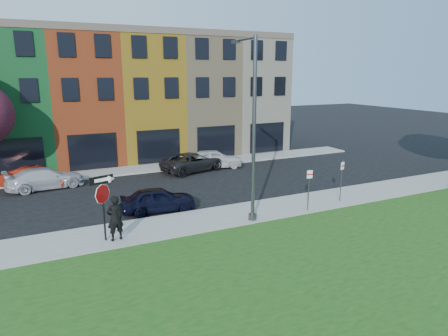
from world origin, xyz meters
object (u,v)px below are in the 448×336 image
man (115,218)px  sedan_near (158,200)px  street_lamp (252,131)px  stop_sign (103,195)px

man → sedan_near: (2.77, 3.05, -0.45)m
man → street_lamp: size_ratio=0.23×
man → sedan_near: bearing=-142.9°
stop_sign → man: size_ratio=1.44×
sedan_near → man: bearing=143.7°
stop_sign → sedan_near: size_ratio=0.71×
street_lamp → man: bearing=-179.2°
stop_sign → sedan_near: bearing=25.1°
sedan_near → street_lamp: size_ratio=0.47×
street_lamp → stop_sign: bearing=179.6°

